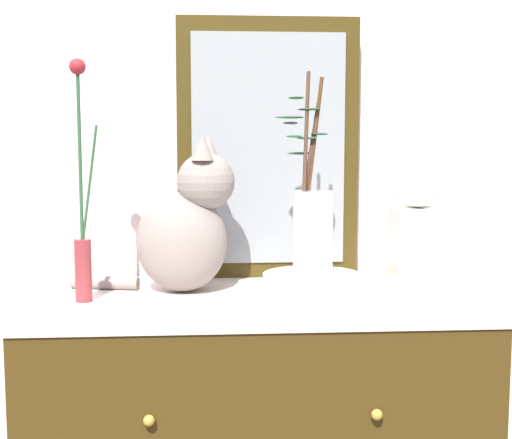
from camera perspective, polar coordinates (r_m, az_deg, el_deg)
The scene contains 7 objects.
wall_back at distance 1.95m, azimuth -0.62°, elevation 7.39°, with size 4.40×0.08×2.60m, color silver.
mirror_leaning at distance 1.86m, azimuth 0.99°, elevation 5.71°, with size 0.48×0.03×0.68m.
cat_sitting at distance 1.70m, azimuth -5.69°, elevation -0.70°, with size 0.40×0.23×0.38m.
vase_slim_green at distance 1.63m, azimuth -13.88°, elevation -0.53°, with size 0.06×0.04×0.54m.
bowl_porcelain at distance 1.65m, azimuth 4.58°, elevation -5.35°, with size 0.23×0.23×0.05m, color white.
vase_glass_clear at distance 1.63m, azimuth 4.54°, elevation -0.25°, with size 0.14×0.15×0.47m.
jar_lidded_porcelain at distance 1.64m, azimuth 12.88°, elevation -1.89°, with size 0.11×0.11×0.30m.
Camera 1 is at (-0.11, -1.63, 1.27)m, focal length 49.45 mm.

